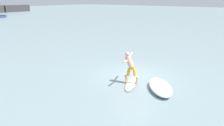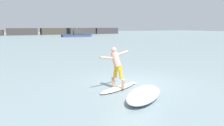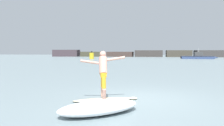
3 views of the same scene
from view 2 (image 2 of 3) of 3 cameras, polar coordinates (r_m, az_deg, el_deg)
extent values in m
plane|color=gray|center=(10.32, 6.31, -4.98)|extent=(200.00, 200.00, 0.00)
cube|color=#3F3936|center=(70.59, -22.45, 7.59)|extent=(8.63, 3.54, 2.05)
cube|color=#443E34|center=(71.84, -15.10, 8.01)|extent=(7.62, 3.58, 2.06)
cube|color=#403C3B|center=(74.21, -8.11, 8.28)|extent=(8.79, 4.96, 2.05)
cube|color=#3E3A3D|center=(77.59, -1.62, 8.42)|extent=(8.50, 3.42, 2.05)
ellipsoid|color=beige|center=(9.12, 1.60, -6.59)|extent=(2.15, 1.30, 0.09)
ellipsoid|color=beige|center=(9.96, 5.51, -5.24)|extent=(0.38, 0.37, 0.07)
ellipsoid|color=#2D2D33|center=(9.12, 1.60, -6.59)|extent=(2.16, 1.31, 0.04)
cone|color=black|center=(8.52, -2.10, -8.52)|extent=(0.07, 0.07, 0.14)
cone|color=black|center=(8.54, -0.74, -8.47)|extent=(0.07, 0.07, 0.14)
cone|color=black|center=(8.71, -2.11, -8.11)|extent=(0.07, 0.07, 0.14)
cylinder|color=#DA9E8B|center=(9.26, 0.33, -4.85)|extent=(0.17, 0.20, 0.39)
cylinder|color=gold|center=(9.08, 0.90, -2.61)|extent=(0.21, 0.25, 0.43)
cylinder|color=#DA9E8B|center=(8.87, 2.94, -5.53)|extent=(0.17, 0.20, 0.39)
cylinder|color=gold|center=(8.86, 2.35, -2.93)|extent=(0.21, 0.25, 0.43)
cube|color=gold|center=(8.92, 1.62, -1.24)|extent=(0.27, 0.31, 0.16)
cylinder|color=#DA9E8B|center=(8.95, 1.06, 0.87)|extent=(0.42, 0.57, 0.67)
sphere|color=#DA9E8B|center=(8.99, 0.51, 3.41)|extent=(0.22, 0.22, 0.22)
cylinder|color=#DA9E8B|center=(8.69, -1.52, 1.36)|extent=(0.65, 0.27, 0.20)
cylinder|color=#DA9E8B|center=(9.31, 2.72, 2.61)|extent=(0.65, 0.27, 0.19)
cube|color=#374A77|center=(54.99, -9.35, 7.09)|extent=(6.98, 2.84, 0.64)
cone|color=#374A77|center=(55.96, -5.44, 7.21)|extent=(1.24, 0.73, 0.64)
cube|color=black|center=(54.98, -9.36, 7.37)|extent=(6.91, 2.90, 0.08)
cube|color=#404040|center=(55.02, -9.13, 7.91)|extent=(1.85, 1.85, 0.93)
cube|color=#232D38|center=(55.21, -8.25, 8.06)|extent=(0.14, 1.37, 0.46)
cylinder|color=silver|center=(55.00, -9.15, 8.87)|extent=(0.06, 0.06, 0.90)
cube|color=black|center=(54.34, -13.01, 6.98)|extent=(0.31, 0.38, 0.52)
ellipsoid|color=white|center=(7.94, 8.27, -8.16)|extent=(2.47, 2.27, 0.35)
camera|label=1|loc=(5.54, -97.37, 17.75)|focal=35.00mm
camera|label=3|loc=(5.80, 58.44, -3.65)|focal=35.00mm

